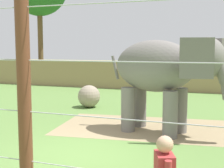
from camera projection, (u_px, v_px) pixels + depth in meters
The scene contains 6 objects.
ground_plane at pixel (83, 154), 8.42m from camera, with size 120.00×120.00×0.00m, color #5B7F3D.
dirt_patch at pixel (158, 128), 11.09m from camera, with size 6.96×3.48×0.01m, color #937F5B.
embankment_wall at pixel (171, 76), 21.20m from camera, with size 36.00×1.80×1.85m, color #997F56.
elephant at pixel (164, 71), 10.23m from camera, with size 4.11×2.18×3.10m.
enrichment_ball at pixel (89, 96), 14.95m from camera, with size 1.05×1.05×1.05m, color gray.
cable_fence at pixel (24, 99), 5.89m from camera, with size 8.98×0.26×3.65m.
Camera 1 is at (3.52, -7.40, 2.78)m, focal length 51.10 mm.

